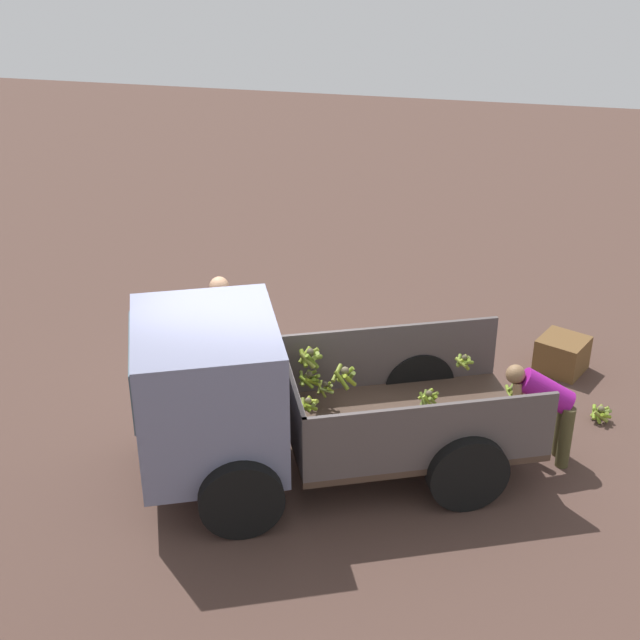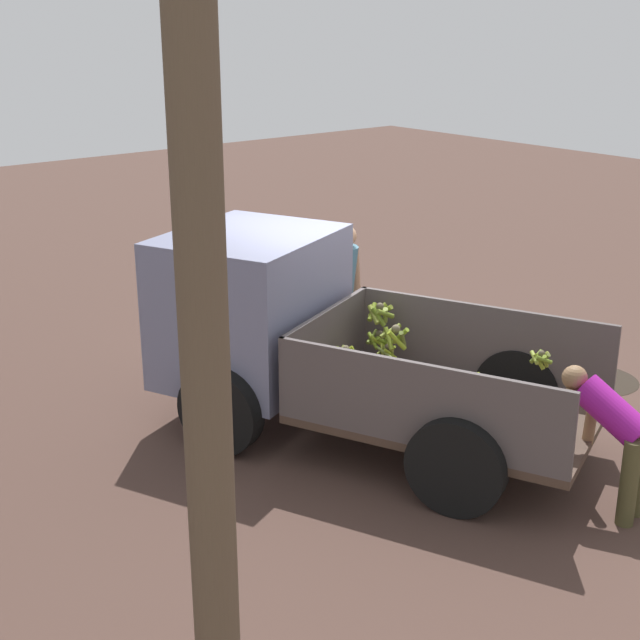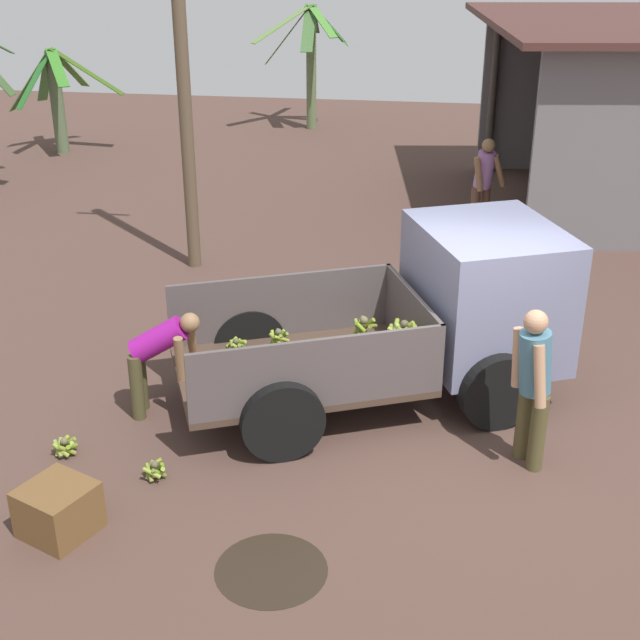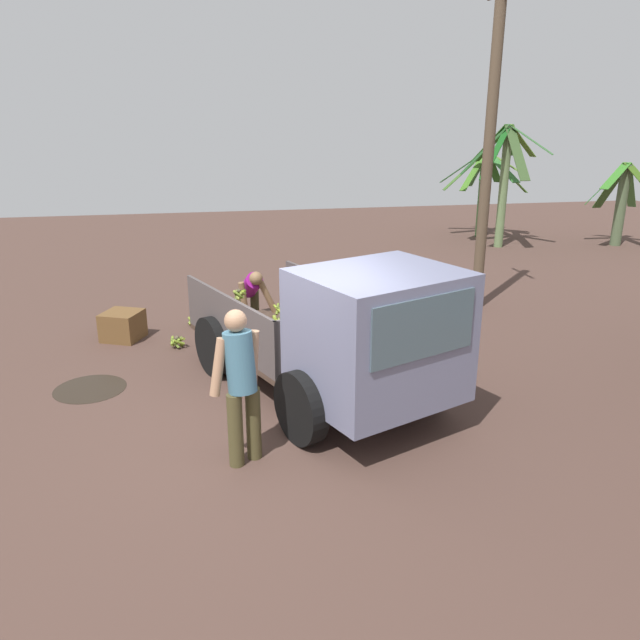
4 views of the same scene
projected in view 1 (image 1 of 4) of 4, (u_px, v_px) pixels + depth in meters
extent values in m
plane|color=#4C352D|center=(254.00, 429.00, 10.98)|extent=(36.00, 36.00, 0.00)
cylinder|color=black|center=(415.00, 346.00, 12.87)|extent=(0.99, 0.99, 0.01)
cube|color=#463429|center=(407.00, 425.00, 10.20)|extent=(3.21, 2.73, 0.08)
cube|color=#524948|center=(431.00, 437.00, 9.23)|extent=(2.52, 1.10, 0.78)
cube|color=#524948|center=(388.00, 355.00, 10.78)|extent=(2.52, 1.10, 0.78)
cube|color=#524948|center=(291.00, 404.00, 9.79)|extent=(0.75, 1.70, 0.78)
cube|color=slate|center=(208.00, 389.00, 9.50)|extent=(2.07, 2.23, 1.54)
cube|color=#4C606B|center=(133.00, 370.00, 9.24)|extent=(0.58, 1.33, 0.68)
cylinder|color=black|center=(241.00, 499.00, 9.06)|extent=(0.90, 0.55, 0.88)
cylinder|color=black|center=(225.00, 402.00, 10.72)|extent=(0.90, 0.55, 0.88)
cylinder|color=black|center=(467.00, 473.00, 9.46)|extent=(0.90, 0.55, 0.88)
cylinder|color=black|center=(418.00, 382.00, 11.11)|extent=(0.90, 0.55, 0.88)
sphere|color=#4C4431|center=(310.00, 352.00, 10.22)|extent=(0.08, 0.08, 0.08)
cylinder|color=olive|center=(318.00, 357.00, 10.22)|extent=(0.08, 0.23, 0.14)
cylinder|color=#96AD49|center=(314.00, 358.00, 10.29)|extent=(0.16, 0.16, 0.21)
cylinder|color=olive|center=(310.00, 354.00, 10.32)|extent=(0.22, 0.10, 0.17)
cylinder|color=olive|center=(305.00, 355.00, 10.30)|extent=(0.14, 0.21, 0.17)
cylinder|color=olive|center=(304.00, 358.00, 10.23)|extent=(0.15, 0.21, 0.17)
cylinder|color=olive|center=(307.00, 361.00, 10.19)|extent=(0.21, 0.10, 0.18)
cylinder|color=olive|center=(312.00, 361.00, 10.21)|extent=(0.17, 0.14, 0.21)
sphere|color=brown|center=(345.00, 371.00, 10.00)|extent=(0.09, 0.09, 0.09)
cylinder|color=olive|center=(351.00, 377.00, 10.07)|extent=(0.15, 0.19, 0.22)
cylinder|color=olive|center=(346.00, 374.00, 10.11)|extent=(0.21, 0.07, 0.21)
cylinder|color=olive|center=(337.00, 373.00, 10.06)|extent=(0.09, 0.25, 0.14)
cylinder|color=olive|center=(342.00, 381.00, 9.98)|extent=(0.21, 0.11, 0.21)
cylinder|color=#8AA422|center=(350.00, 380.00, 9.99)|extent=(0.15, 0.19, 0.21)
sphere|color=brown|center=(429.00, 394.00, 9.93)|extent=(0.08, 0.08, 0.08)
cylinder|color=olive|center=(424.00, 398.00, 9.99)|extent=(0.08, 0.16, 0.17)
cylinder|color=#5D7523|center=(424.00, 400.00, 9.93)|extent=(0.14, 0.16, 0.15)
cylinder|color=#8FAF2E|center=(429.00, 402.00, 9.92)|extent=(0.15, 0.05, 0.18)
cylinder|color=olive|center=(433.00, 401.00, 9.93)|extent=(0.11, 0.15, 0.17)
cylinder|color=olive|center=(434.00, 399.00, 9.97)|extent=(0.10, 0.16, 0.17)
cylinder|color=olive|center=(431.00, 396.00, 10.01)|extent=(0.18, 0.09, 0.15)
cylinder|color=olive|center=(426.00, 394.00, 10.02)|extent=(0.18, 0.14, 0.12)
sphere|color=brown|center=(464.00, 358.00, 10.33)|extent=(0.06, 0.06, 0.06)
cylinder|color=olive|center=(459.00, 360.00, 10.37)|extent=(0.05, 0.16, 0.12)
cylinder|color=#91A636|center=(461.00, 362.00, 10.30)|extent=(0.16, 0.12, 0.09)
cylinder|color=olive|center=(465.00, 364.00, 10.32)|extent=(0.13, 0.07, 0.15)
cylinder|color=olive|center=(469.00, 362.00, 10.30)|extent=(0.12, 0.16, 0.10)
cylinder|color=olive|center=(468.00, 362.00, 10.36)|extent=(0.08, 0.13, 0.15)
cylinder|color=olive|center=(465.00, 361.00, 10.39)|extent=(0.13, 0.06, 0.15)
cylinder|color=#9AA93C|center=(462.00, 360.00, 10.40)|extent=(0.14, 0.11, 0.14)
sphere|color=brown|center=(326.00, 384.00, 10.30)|extent=(0.06, 0.06, 0.06)
cylinder|color=#87A223|center=(330.00, 390.00, 10.30)|extent=(0.07, 0.16, 0.14)
cylinder|color=#92A54A|center=(329.00, 388.00, 10.36)|extent=(0.12, 0.12, 0.16)
cylinder|color=olive|center=(326.00, 387.00, 10.38)|extent=(0.14, 0.06, 0.16)
cylinder|color=olive|center=(320.00, 387.00, 10.34)|extent=(0.04, 0.17, 0.11)
cylinder|color=olive|center=(322.00, 391.00, 10.30)|extent=(0.14, 0.11, 0.15)
cylinder|color=olive|center=(326.00, 391.00, 10.26)|extent=(0.17, 0.08, 0.10)
sphere|color=brown|center=(309.00, 374.00, 10.38)|extent=(0.08, 0.08, 0.08)
cylinder|color=olive|center=(308.00, 375.00, 10.48)|extent=(0.21, 0.11, 0.13)
cylinder|color=olive|center=(305.00, 377.00, 10.46)|extent=(0.13, 0.18, 0.16)
cylinder|color=olive|center=(302.00, 378.00, 10.39)|extent=(0.11, 0.21, 0.12)
cylinder|color=olive|center=(306.00, 382.00, 10.35)|extent=(0.20, 0.08, 0.15)
cylinder|color=#92AB25|center=(313.00, 382.00, 10.35)|extent=(0.17, 0.16, 0.16)
cylinder|color=olive|center=(316.00, 380.00, 10.39)|extent=(0.06, 0.20, 0.15)
cylinder|color=olive|center=(315.00, 377.00, 10.45)|extent=(0.17, 0.16, 0.15)
sphere|color=brown|center=(308.00, 401.00, 9.86)|extent=(0.08, 0.08, 0.08)
cylinder|color=olive|center=(311.00, 407.00, 9.83)|extent=(0.16, 0.14, 0.13)
cylinder|color=olive|center=(314.00, 404.00, 9.87)|extent=(0.06, 0.17, 0.11)
cylinder|color=#94A52F|center=(312.00, 401.00, 9.92)|extent=(0.17, 0.12, 0.10)
cylinder|color=#8DA121|center=(305.00, 402.00, 9.93)|extent=(0.15, 0.15, 0.13)
cylinder|color=olive|center=(303.00, 405.00, 9.88)|extent=(0.09, 0.17, 0.13)
cylinder|color=olive|center=(305.00, 407.00, 9.83)|extent=(0.17, 0.11, 0.11)
cylinder|color=#4C4526|center=(216.00, 368.00, 11.47)|extent=(0.23, 0.23, 0.85)
cylinder|color=#4C4526|center=(220.00, 377.00, 11.26)|extent=(0.23, 0.23, 0.85)
cylinder|color=teal|center=(217.00, 320.00, 11.03)|extent=(0.49, 0.47, 0.69)
sphere|color=tan|center=(219.00, 286.00, 10.84)|extent=(0.24, 0.24, 0.24)
cylinder|color=tan|center=(221.00, 313.00, 11.25)|extent=(0.22, 0.26, 0.64)
cylinder|color=tan|center=(226.00, 329.00, 10.89)|extent=(0.18, 0.20, 0.63)
cylinder|color=#484326|center=(565.00, 437.00, 10.14)|extent=(0.17, 0.17, 0.78)
cylinder|color=#484326|center=(562.00, 427.00, 10.33)|extent=(0.17, 0.17, 0.78)
cylinder|color=#97178B|center=(546.00, 391.00, 10.00)|extent=(0.71, 0.38, 0.55)
sphere|color=#8C6746|center=(516.00, 374.00, 9.93)|extent=(0.22, 0.22, 0.22)
cylinder|color=#8C6746|center=(517.00, 410.00, 9.91)|extent=(0.15, 0.34, 0.57)
cylinder|color=#8C6746|center=(519.00, 393.00, 10.26)|extent=(0.13, 0.18, 0.58)
sphere|color=brown|center=(601.00, 409.00, 11.06)|extent=(0.08, 0.08, 0.08)
cylinder|color=olive|center=(605.00, 412.00, 11.13)|extent=(0.17, 0.17, 0.15)
cylinder|color=olive|center=(601.00, 410.00, 11.15)|extent=(0.20, 0.08, 0.15)
cylinder|color=olive|center=(597.00, 411.00, 11.15)|extent=(0.18, 0.15, 0.16)
cylinder|color=#7EA329|center=(594.00, 412.00, 11.10)|extent=(0.05, 0.20, 0.13)
cylinder|color=olive|center=(597.00, 416.00, 11.07)|extent=(0.15, 0.16, 0.18)
cylinder|color=olive|center=(601.00, 417.00, 11.03)|extent=(0.19, 0.05, 0.15)
cylinder|color=#7FA120|center=(606.00, 416.00, 11.03)|extent=(0.17, 0.18, 0.14)
cylinder|color=olive|center=(606.00, 415.00, 11.09)|extent=(0.05, 0.18, 0.17)
sphere|color=brown|center=(514.00, 388.00, 11.51)|extent=(0.08, 0.08, 0.08)
cylinder|color=olive|center=(518.00, 394.00, 11.52)|extent=(0.08, 0.17, 0.17)
cylinder|color=olive|center=(518.00, 392.00, 11.56)|extent=(0.13, 0.16, 0.17)
cylinder|color=olive|center=(515.00, 388.00, 11.60)|extent=(0.20, 0.06, 0.12)
cylinder|color=olive|center=(510.00, 391.00, 11.58)|extent=(0.13, 0.17, 0.17)
cylinder|color=#8DAE32|center=(508.00, 392.00, 11.52)|extent=(0.11, 0.20, 0.13)
cylinder|color=#5B761C|center=(512.00, 395.00, 11.51)|extent=(0.15, 0.09, 0.18)
cylinder|color=olive|center=(517.00, 394.00, 11.46)|extent=(0.19, 0.13, 0.11)
cube|color=brown|center=(562.00, 354.00, 12.16)|extent=(0.79, 0.79, 0.48)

